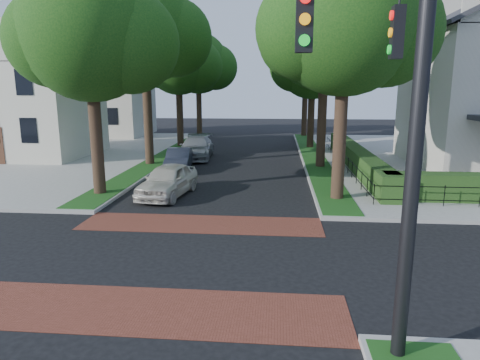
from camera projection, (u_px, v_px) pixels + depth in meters
The scene contains 21 objects.
ground at pixel (182, 257), 12.90m from camera, with size 120.00×120.00×0.00m, color black.
crosswalk_far at pixel (201, 224), 16.01m from camera, with size 9.00×2.20×0.01m, color brown.
crosswalk_near at pixel (152, 310), 9.78m from camera, with size 9.00×2.20×0.01m, color brown.
grass_strip_ne at pixel (313, 156), 31.00m from camera, with size 1.60×29.80×0.02m, color #1E4A15.
grass_strip_nw at pixel (167, 154), 31.93m from camera, with size 1.60×29.80×0.02m, color #1E4A15.
tree_right_near at pixel (347, 24), 17.86m from camera, with size 7.75×6.67×10.66m.
tree_right_mid at pixel (327, 37), 25.58m from camera, with size 8.25×7.09×11.22m.
tree_right_far at pixel (314, 64), 34.55m from camera, with size 7.25×6.23×9.74m.
tree_right_back at pixel (307, 65), 43.24m from camera, with size 7.50×6.45×10.20m.
tree_left_near at pixel (94, 35), 18.88m from camera, with size 7.50×6.45×10.20m.
tree_left_mid at pixel (147, 33), 26.45m from camera, with size 8.00×6.88×11.48m.
tree_left_far at pixel (180, 62), 35.45m from camera, with size 7.00×6.02×9.86m.
tree_left_back at pixel (200, 64), 44.17m from camera, with size 7.75×6.66×10.44m.
hedge_main_road at pixel (356, 157), 26.68m from camera, with size 1.00×18.00×1.20m, color #1D4016.
fence_main_road at pixel (343, 160), 26.78m from camera, with size 0.06×18.00×0.90m, color black, non-canonical shape.
house_left_near at pixel (23, 87), 30.70m from camera, with size 10.00×9.00×10.14m.
house_left_far at pixel (102, 88), 44.33m from camera, with size 10.00×9.00×10.14m.
traffic_signal at pixel (402, 105), 7.19m from camera, with size 2.17×2.00×8.00m.
parked_car_front at pixel (168, 180), 20.03m from camera, with size 1.79×4.44×1.51m, color beige.
parked_car_middle at pixel (179, 159), 26.45m from camera, with size 1.41×4.05×1.34m, color #1F232E.
parked_car_rear at pixel (196, 148), 30.79m from camera, with size 2.21×5.45×1.58m, color gray.
Camera 1 is at (2.81, -11.92, 4.98)m, focal length 32.00 mm.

